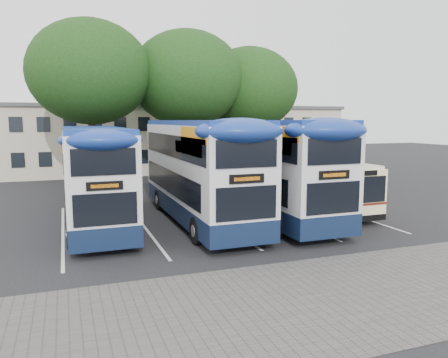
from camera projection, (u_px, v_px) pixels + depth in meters
name	position (u px, v px, depth m)	size (l,w,h in m)	color
ground	(340.00, 238.00, 18.02)	(120.00, 120.00, 0.00)	black
paving_strip	(383.00, 288.00, 12.69)	(40.00, 6.00, 0.01)	#595654
bay_lines	(215.00, 219.00, 21.40)	(14.12, 11.00, 0.01)	silver
depot_building	(178.00, 137.00, 42.71)	(32.40, 8.40, 6.20)	beige
lamp_post	(265.00, 117.00, 37.97)	(0.25, 1.05, 9.06)	gray
tree_left	(90.00, 72.00, 29.17)	(8.21, 8.21, 11.51)	black
tree_mid	(187.00, 79.00, 32.27)	(8.33, 8.33, 11.43)	black
tree_right	(249.00, 89.00, 35.20)	(7.83, 7.83, 10.67)	black
bus_dd_left	(94.00, 172.00, 19.98)	(2.63, 10.84, 4.52)	#0F1D3A
bus_dd_mid	(199.00, 166.00, 20.77)	(2.81, 11.59, 4.83)	#0F1D3A
bus_dd_right	(266.00, 164.00, 21.81)	(2.82, 11.63, 4.85)	#0F1D3A
bus_single	(311.00, 180.00, 23.97)	(2.35, 9.22, 2.75)	#FFEAAA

